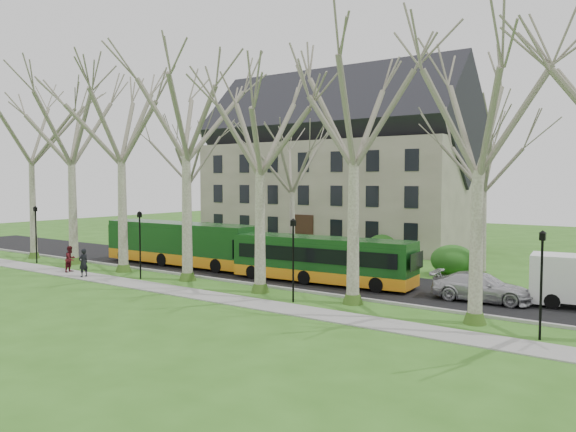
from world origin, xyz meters
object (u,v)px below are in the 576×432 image
Objects in this scene: sedan at (481,287)px; pedestrian_b at (70,259)px; pedestrian_a at (83,263)px; bus_lead at (181,243)px; bus_follow at (322,259)px.

sedan is 26.80m from pedestrian_b.
sedan is at bearing 103.42° from pedestrian_a.
sedan is (22.00, 0.22, -0.89)m from bus_lead.
bus_lead is 7.72m from pedestrian_b.
pedestrian_b is (-2.47, 0.70, -0.03)m from pedestrian_a.
bus_follow is 2.28× the size of sedan.
sedan is 2.84× the size of pedestrian_b.
pedestrian_a is at bearing -125.25° from pedestrian_b.
bus_follow is 15.60m from pedestrian_a.
pedestrian_a is (-23.44, -7.53, 0.19)m from sedan.
pedestrian_a is 2.57m from pedestrian_b.
bus_follow is 17.55m from pedestrian_b.
bus_follow reaches higher than pedestrian_b.
sedan is 2.75× the size of pedestrian_a.
bus_lead is 7.49m from pedestrian_a.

